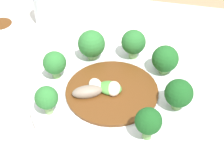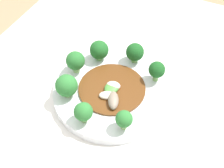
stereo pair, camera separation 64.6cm
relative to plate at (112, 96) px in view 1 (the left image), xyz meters
name	(u,v)px [view 1 (the left image)]	position (x,y,z in m)	size (l,w,h in m)	color
plate	(112,96)	(0.00, 0.00, 0.00)	(0.31, 0.31, 0.02)	silver
broccoli_southeast	(92,44)	(0.07, -0.09, 0.05)	(0.06, 0.06, 0.06)	#89B76B
broccoli_west	(179,94)	(-0.12, 0.01, 0.05)	(0.05, 0.05, 0.06)	#70A356
broccoli_south	(133,43)	(-0.02, -0.12, 0.05)	(0.05, 0.05, 0.06)	#89B76B
broccoli_southwest	(165,59)	(-0.09, -0.08, 0.04)	(0.05, 0.05, 0.06)	#70A356
broccoli_east	(55,63)	(0.12, -0.02, 0.05)	(0.05, 0.05, 0.06)	#70A356
broccoli_northeast	(47,98)	(0.10, 0.08, 0.05)	(0.04, 0.04, 0.06)	#89B76B
broccoli_northwest	(148,122)	(-0.08, 0.09, 0.05)	(0.04, 0.04, 0.06)	#70A356
stirfry_center	(108,90)	(0.01, 0.00, 0.02)	(0.18, 0.18, 0.02)	#5B3314
drinking_glass	(49,5)	(0.23, -0.25, 0.04)	(0.08, 0.08, 0.10)	silver
sauce_dish	(1,26)	(0.34, -0.19, 0.00)	(0.08, 0.08, 0.02)	silver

